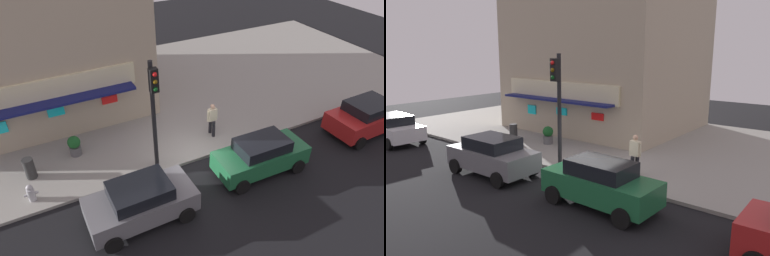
% 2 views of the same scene
% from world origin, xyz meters
% --- Properties ---
extents(ground_plane, '(52.38, 52.38, 0.00)m').
position_xyz_m(ground_plane, '(0.00, 0.00, 0.00)').
color(ground_plane, black).
extents(sidewalk, '(34.92, 13.70, 0.14)m').
position_xyz_m(sidewalk, '(0.00, 6.85, 0.07)').
color(sidewalk, gray).
rests_on(sidewalk, ground_plane).
extents(corner_building, '(10.55, 9.98, 8.09)m').
position_xyz_m(corner_building, '(-5.27, 8.93, 4.18)').
color(corner_building, tan).
rests_on(corner_building, sidewalk).
extents(traffic_light, '(0.32, 0.58, 4.89)m').
position_xyz_m(traffic_light, '(-1.83, 0.33, 3.28)').
color(traffic_light, black).
rests_on(traffic_light, sidewalk).
extents(fire_hydrant, '(0.53, 0.29, 0.76)m').
position_xyz_m(fire_hydrant, '(-6.95, 0.72, 0.50)').
color(fire_hydrant, '#B2B2B7').
rests_on(fire_hydrant, sidewalk).
extents(trash_can, '(0.44, 0.44, 0.94)m').
position_xyz_m(trash_can, '(-6.81, 2.13, 0.61)').
color(trash_can, '#2D2D2D').
rests_on(trash_can, sidewalk).
extents(pedestrian, '(0.56, 0.52, 1.71)m').
position_xyz_m(pedestrian, '(1.46, 1.34, 1.07)').
color(pedestrian, black).
rests_on(pedestrian, sidewalk).
extents(potted_plant_by_doorway, '(0.57, 0.57, 0.96)m').
position_xyz_m(potted_plant_by_doorway, '(-4.82, 2.83, 0.64)').
color(potted_plant_by_doorway, '#59595B').
rests_on(potted_plant_by_doorway, sidewalk).
extents(parked_car_grey, '(3.96, 2.09, 1.64)m').
position_xyz_m(parked_car_grey, '(-3.45, -1.98, 0.85)').
color(parked_car_grey, slate).
rests_on(parked_car_grey, ground_plane).
extents(parked_car_red, '(3.99, 2.16, 1.68)m').
position_xyz_m(parked_car_red, '(8.50, -1.76, 0.87)').
color(parked_car_red, '#AD1E1E').
rests_on(parked_car_red, ground_plane).
extents(parked_car_green, '(4.06, 1.96, 1.63)m').
position_xyz_m(parked_car_green, '(2.00, -1.81, 0.84)').
color(parked_car_green, '#1E6038').
rests_on(parked_car_green, ground_plane).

